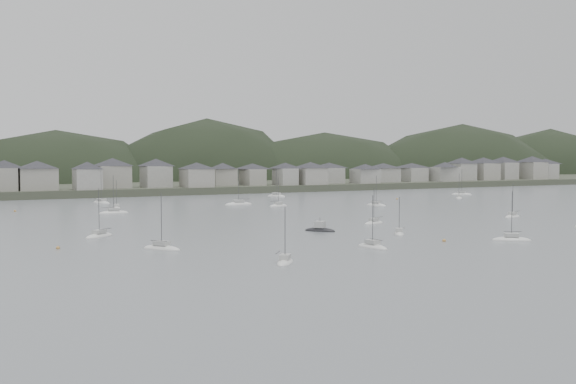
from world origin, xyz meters
TOP-DOWN VIEW (x-y plane):
  - ground at (0.00, 0.00)m, footprint 900.00×900.00m
  - far_shore_land at (0.00, 295.00)m, footprint 900.00×250.00m
  - forested_ridge at (4.83, 269.40)m, footprint 851.55×103.94m
  - waterfront_town at (50.59, 183.34)m, footprint 451.48×28.46m
  - moored_fleet at (-15.03, 80.15)m, footprint 268.82×161.70m
  - motor_launch_far at (-15.11, 31.06)m, footprint 6.27×7.02m
  - mooring_buoys at (-24.34, 71.30)m, footprint 134.52×112.04m

SIDE VIEW (x-z plane):
  - forested_ridge at x=4.83m, z-range -62.57..40.00m
  - ground at x=0.00m, z-range 0.00..0.00m
  - mooring_buoys at x=-24.34m, z-range -0.20..0.50m
  - moored_fleet at x=-15.03m, z-range -6.40..6.75m
  - motor_launch_far at x=-15.11m, z-range -1.54..2.14m
  - far_shore_land at x=0.00m, z-range 0.00..3.00m
  - waterfront_town at x=50.59m, z-range 2.20..15.12m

